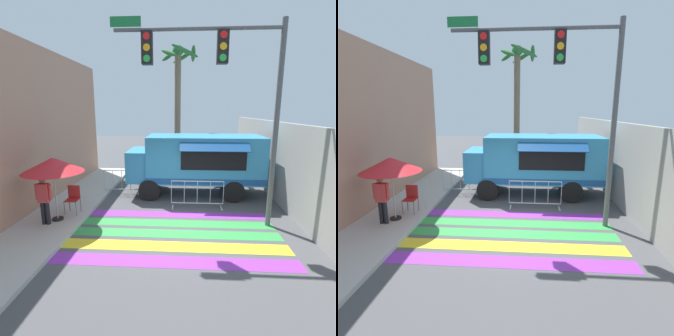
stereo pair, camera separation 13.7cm
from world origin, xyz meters
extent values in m
plane|color=#4C4C4F|center=(0.00, 0.00, 0.00)|extent=(60.00, 60.00, 0.00)
cube|color=#B7B5AD|center=(-5.29, 0.00, 0.07)|extent=(4.40, 16.00, 0.13)
cube|color=tan|center=(-5.26, 0.00, 3.02)|extent=(0.25, 16.00, 6.04)
cube|color=gray|center=(4.12, 3.00, 1.62)|extent=(0.20, 16.00, 3.24)
cube|color=purple|center=(0.00, -1.94, 0.00)|extent=(6.40, 0.56, 0.01)
cube|color=yellow|center=(0.00, -1.18, 0.00)|extent=(6.40, 0.56, 0.01)
cube|color=green|center=(0.00, -0.42, 0.00)|extent=(6.40, 0.56, 0.01)
cube|color=green|center=(0.00, 0.34, 0.00)|extent=(6.40, 0.56, 0.01)
cube|color=purple|center=(0.00, 1.10, 0.00)|extent=(6.40, 0.56, 0.01)
cube|color=#338CBF|center=(1.14, 3.59, 1.65)|extent=(4.89, 2.25, 1.94)
cube|color=#338CBF|center=(-1.30, 3.59, 1.34)|extent=(1.72, 2.07, 1.31)
cube|color=#1E232D|center=(-2.11, 3.59, 1.66)|extent=(0.06, 1.80, 0.50)
cube|color=black|center=(1.43, 2.45, 1.80)|extent=(2.59, 0.03, 0.87)
cube|color=#194C8C|center=(1.43, 2.24, 2.31)|extent=(2.69, 0.43, 0.31)
cube|color=#194C8C|center=(1.14, 2.46, 0.86)|extent=(4.89, 0.01, 0.24)
cylinder|color=black|center=(-1.16, 2.55, 0.45)|extent=(0.90, 0.22, 0.90)
cylinder|color=black|center=(-1.16, 4.62, 0.45)|extent=(0.90, 0.22, 0.90)
cylinder|color=black|center=(2.29, 2.55, 0.45)|extent=(0.90, 0.22, 0.90)
cylinder|color=black|center=(2.29, 4.62, 0.45)|extent=(0.90, 0.22, 0.90)
cylinder|color=#515456|center=(3.03, 0.39, 3.12)|extent=(0.16, 0.16, 6.23)
cylinder|color=#515456|center=(0.60, 0.39, 5.98)|extent=(4.86, 0.11, 0.11)
cube|color=black|center=(1.33, 0.36, 5.47)|extent=(0.32, 0.28, 0.90)
cylinder|color=red|center=(1.33, 0.22, 5.77)|extent=(0.20, 0.02, 0.20)
cylinder|color=#F2A519|center=(1.33, 0.22, 5.47)|extent=(0.20, 0.02, 0.20)
cylinder|color=green|center=(1.33, 0.22, 5.17)|extent=(0.20, 0.02, 0.20)
cube|color=black|center=(-0.86, 0.36, 5.47)|extent=(0.32, 0.28, 0.90)
cylinder|color=red|center=(-0.86, 0.22, 5.77)|extent=(0.20, 0.02, 0.20)
cylinder|color=#F2A519|center=(-0.86, 0.22, 5.47)|extent=(0.20, 0.02, 0.20)
cylinder|color=green|center=(-0.86, 0.22, 5.17)|extent=(0.20, 0.02, 0.20)
cube|color=#197238|center=(-1.48, 0.37, 6.20)|extent=(0.90, 0.02, 0.28)
cylinder|color=black|center=(-3.91, 0.10, 0.16)|extent=(0.36, 0.36, 0.06)
cylinder|color=#B2B2B7|center=(-3.91, 0.10, 1.18)|extent=(0.04, 0.04, 2.11)
cone|color=red|center=(-3.91, 0.10, 2.00)|extent=(1.93, 1.93, 0.47)
cylinder|color=#4C4C51|center=(-3.84, 0.47, 0.37)|extent=(0.02, 0.02, 0.48)
cylinder|color=#4C4C51|center=(-3.43, 0.47, 0.37)|extent=(0.02, 0.02, 0.48)
cylinder|color=#4C4C51|center=(-3.84, 0.88, 0.37)|extent=(0.02, 0.02, 0.48)
cylinder|color=#4C4C51|center=(-3.43, 0.88, 0.37)|extent=(0.02, 0.02, 0.48)
cube|color=#B22626|center=(-3.63, 0.67, 0.63)|extent=(0.43, 0.43, 0.03)
cube|color=#B22626|center=(-3.63, 0.87, 0.87)|extent=(0.43, 0.03, 0.46)
cylinder|color=black|center=(-4.18, -0.26, 0.50)|extent=(0.13, 0.13, 0.74)
cylinder|color=black|center=(-4.03, -0.26, 0.50)|extent=(0.13, 0.13, 0.74)
cube|color=#CC3F3F|center=(-4.11, -0.26, 1.18)|extent=(0.34, 0.20, 0.60)
cylinder|color=#CC3F3F|center=(-4.33, -0.26, 1.21)|extent=(0.09, 0.09, 0.51)
cylinder|color=#CC3F3F|center=(-3.89, -0.26, 1.21)|extent=(0.09, 0.09, 0.51)
sphere|color=brown|center=(-4.11, -0.26, 1.61)|extent=(0.21, 0.21, 0.21)
cylinder|color=#B7BABF|center=(0.78, 1.80, 1.07)|extent=(1.98, 0.04, 0.04)
cylinder|color=#B7BABF|center=(0.78, 1.80, 0.20)|extent=(1.98, 0.04, 0.04)
cylinder|color=#B7BABF|center=(-0.21, 1.80, 0.63)|extent=(0.02, 0.02, 0.88)
cylinder|color=#B7BABF|center=(0.29, 1.80, 0.63)|extent=(0.02, 0.02, 0.88)
cylinder|color=#B7BABF|center=(0.78, 1.80, 0.63)|extent=(0.02, 0.02, 0.88)
cylinder|color=#B7BABF|center=(1.28, 1.80, 0.63)|extent=(0.02, 0.02, 0.88)
cylinder|color=#B7BABF|center=(1.77, 1.80, 0.63)|extent=(0.02, 0.02, 0.88)
cube|color=#B7BABF|center=(-0.16, 1.80, 0.01)|extent=(0.06, 0.44, 0.03)
cube|color=#B7BABF|center=(1.72, 1.80, 0.01)|extent=(0.06, 0.44, 0.03)
cylinder|color=#B7BABF|center=(-2.53, 3.41, 1.07)|extent=(1.59, 0.04, 0.04)
cylinder|color=#B7BABF|center=(-2.53, 3.41, 0.20)|extent=(1.59, 0.04, 0.04)
cylinder|color=#B7BABF|center=(-3.32, 3.41, 0.63)|extent=(0.02, 0.02, 0.88)
cylinder|color=#B7BABF|center=(-2.93, 3.41, 0.63)|extent=(0.02, 0.02, 0.88)
cylinder|color=#B7BABF|center=(-2.53, 3.41, 0.63)|extent=(0.02, 0.02, 0.88)
cylinder|color=#B7BABF|center=(-2.13, 3.41, 0.63)|extent=(0.02, 0.02, 0.88)
cylinder|color=#B7BABF|center=(-1.73, 3.41, 0.63)|extent=(0.02, 0.02, 0.88)
cube|color=#B7BABF|center=(-3.27, 3.41, 0.01)|extent=(0.06, 0.44, 0.03)
cube|color=#B7BABF|center=(-1.78, 3.41, 0.01)|extent=(0.06, 0.44, 0.03)
cylinder|color=#7A664C|center=(-0.15, 7.59, 3.37)|extent=(0.35, 0.35, 6.74)
sphere|color=#2D6B33|center=(-0.15, 7.59, 6.89)|extent=(0.60, 0.60, 0.60)
ellipsoid|color=#2D6B33|center=(0.68, 7.58, 6.71)|extent=(0.26, 1.67, 0.75)
ellipsoid|color=#2D6B33|center=(0.13, 8.21, 6.67)|extent=(1.33, 0.78, 0.77)
ellipsoid|color=#2D6B33|center=(-0.73, 7.90, 6.65)|extent=(0.81, 1.23, 0.81)
ellipsoid|color=#2D6B33|center=(-0.65, 7.15, 6.70)|extent=(1.06, 1.15, 0.67)
ellipsoid|color=#2D6B33|center=(0.23, 6.86, 6.72)|extent=(1.56, 0.99, 0.71)
camera|label=1|loc=(0.28, -7.80, 3.71)|focal=28.00mm
camera|label=2|loc=(0.41, -7.79, 3.71)|focal=28.00mm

